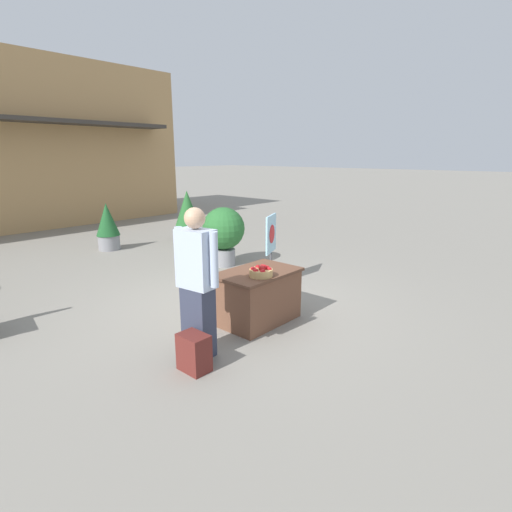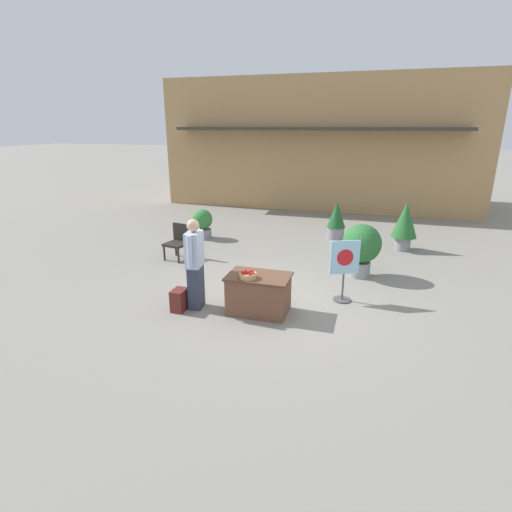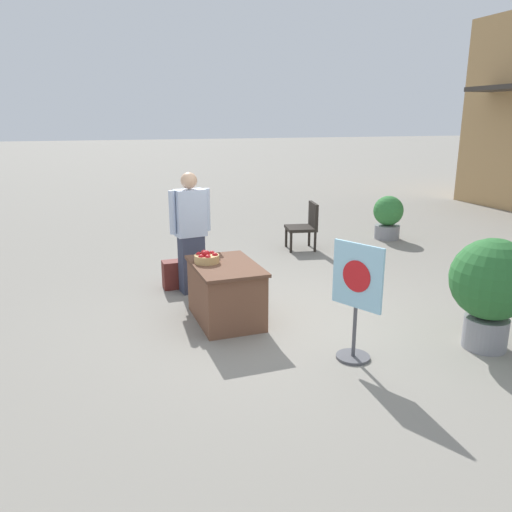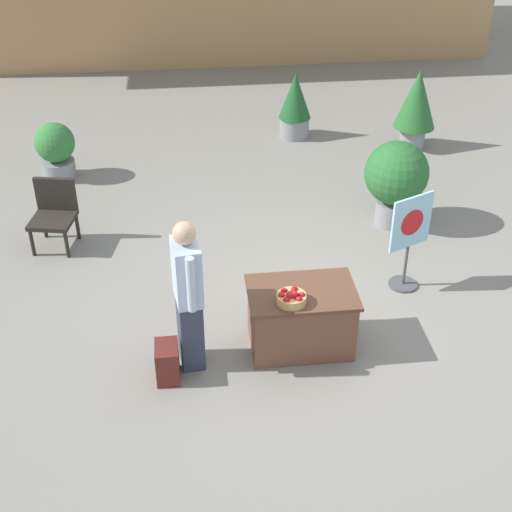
# 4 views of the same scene
# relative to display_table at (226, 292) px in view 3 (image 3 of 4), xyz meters

# --- Properties ---
(ground_plane) EXTENTS (120.00, 120.00, 0.00)m
(ground_plane) POSITION_rel_display_table_xyz_m (0.21, 0.65, -0.37)
(ground_plane) COLOR gray
(display_table) EXTENTS (1.17, 0.77, 0.74)m
(display_table) POSITION_rel_display_table_xyz_m (0.00, 0.00, 0.00)
(display_table) COLOR brown
(display_table) RESTS_ON ground_plane
(apple_basket) EXTENTS (0.31, 0.31, 0.16)m
(apple_basket) POSITION_rel_display_table_xyz_m (-0.15, -0.20, 0.43)
(apple_basket) COLOR tan
(apple_basket) RESTS_ON display_table
(person_visitor) EXTENTS (0.31, 0.61, 1.75)m
(person_visitor) POSITION_rel_display_table_xyz_m (-1.21, -0.16, 0.53)
(person_visitor) COLOR #33384C
(person_visitor) RESTS_ON ground_plane
(backpack) EXTENTS (0.24, 0.34, 0.42)m
(backpack) POSITION_rel_display_table_xyz_m (-1.47, -0.37, -0.16)
(backpack) COLOR maroon
(backpack) RESTS_ON ground_plane
(poster_board) EXTENTS (0.55, 0.36, 1.26)m
(poster_board) POSITION_rel_display_table_xyz_m (1.47, 0.97, 0.32)
(poster_board) COLOR #4C4C51
(poster_board) RESTS_ON ground_plane
(patio_chair) EXTENTS (0.65, 0.65, 0.92)m
(patio_chair) POSITION_rel_display_table_xyz_m (-2.93, 2.49, 0.13)
(patio_chair) COLOR #28231E
(patio_chair) RESTS_ON ground_plane
(potted_plant_far_right) EXTENTS (0.89, 0.89, 1.25)m
(potted_plant_far_right) POSITION_rel_display_table_xyz_m (1.74, 2.49, 0.37)
(potted_plant_far_right) COLOR gray
(potted_plant_far_right) RESTS_ON ground_plane
(potted_plant_near_right) EXTENTS (0.63, 0.63, 0.92)m
(potted_plant_near_right) POSITION_rel_display_table_xyz_m (-3.15, 4.51, 0.12)
(potted_plant_near_right) COLOR gray
(potted_plant_near_right) RESTS_ON ground_plane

